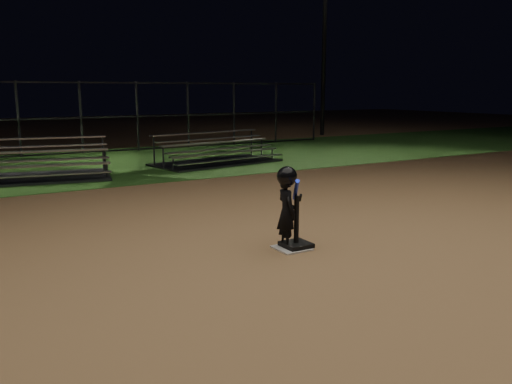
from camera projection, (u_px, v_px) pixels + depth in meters
name	position (u px, v px, depth m)	size (l,w,h in m)	color
ground	(292.00, 249.00, 7.41)	(80.00, 80.00, 0.00)	#A17548
grass_strip	(106.00, 164.00, 15.87)	(60.00, 8.00, 0.01)	#26511A
home_plate	(292.00, 248.00, 7.40)	(0.45, 0.45, 0.02)	beige
batting_tee	(296.00, 238.00, 7.41)	(0.38, 0.38, 0.73)	black
child_batter	(287.00, 205.00, 7.32)	(0.42, 0.59, 1.17)	black
bleacher_left	(24.00, 172.00, 13.00)	(4.38, 2.70, 1.00)	#B5B6BA
bleacher_right	(217.00, 157.00, 15.91)	(4.03, 2.44, 0.93)	#ABABB0
backstop_fence	(81.00, 118.00, 18.18)	(20.08, 0.08, 2.50)	#38383D
light_pole_right	(325.00, 31.00, 25.07)	(0.90, 0.53, 8.30)	#2D2D30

